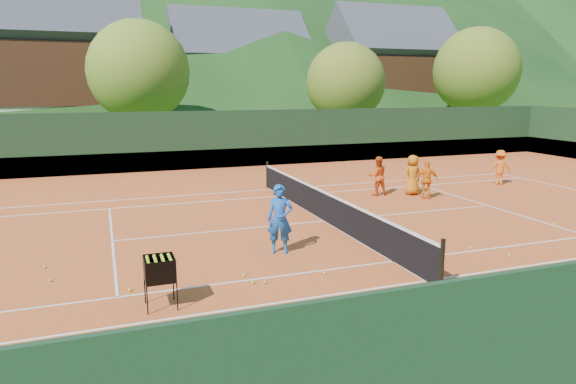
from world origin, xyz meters
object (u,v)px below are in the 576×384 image
object	(u,v)px
student_c	(413,175)
ball_hopper	(160,270)
coach	(280,219)
student_d	(500,168)
student_b	(427,180)
student_a	(378,176)
chalet_right	(389,76)
tennis_net	(325,206)
chalet_mid	(238,79)
chalet_left	(49,68)

from	to	relation	value
student_c	ball_hopper	xyz separation A→B (m)	(-10.52, -7.47, -0.04)
coach	student_d	world-z (taller)	coach
ball_hopper	student_b	bearing A→B (deg)	31.97
student_a	chalet_right	size ratio (longest dim) A/B	0.13
student_a	tennis_net	world-z (taller)	student_a
coach	student_a	size ratio (longest dim) A/B	1.16
student_d	tennis_net	distance (m)	10.15
student_b	student_d	size ratio (longest dim) A/B	0.97
student_b	chalet_mid	distance (m)	32.57
coach	student_b	size ratio (longest dim) A/B	1.21
coach	student_d	size ratio (longest dim) A/B	1.17
student_a	student_c	size ratio (longest dim) A/B	0.97
tennis_net	chalet_left	bearing A→B (deg)	108.43
chalet_mid	tennis_net	bearing A→B (deg)	-100.01
tennis_net	chalet_mid	distance (m)	34.81
student_c	chalet_right	world-z (taller)	chalet_right
student_a	chalet_mid	distance (m)	31.39
student_a	chalet_right	xyz separation A→B (m)	(16.42, 27.02, 4.47)
student_c	tennis_net	distance (m)	5.56
coach	chalet_left	distance (m)	33.75
student_b	ball_hopper	xyz separation A→B (m)	(-10.59, -6.61, 0.01)
ball_hopper	chalet_mid	xyz separation A→B (m)	(11.61, 38.88, 4.22)
student_a	ball_hopper	world-z (taller)	student_a
chalet_left	chalet_mid	bearing A→B (deg)	14.04
student_b	student_c	distance (m)	0.86
tennis_net	chalet_right	xyz separation A→B (m)	(20.00, 30.00, 4.74)
coach	student_d	distance (m)	13.30
tennis_net	ball_hopper	distance (m)	7.44
student_d	ball_hopper	xyz separation A→B (m)	(-15.27, -7.99, -0.01)
student_b	ball_hopper	bearing A→B (deg)	54.14
student_b	chalet_left	distance (m)	32.37
coach	student_c	distance (m)	8.91
chalet_left	chalet_right	distance (m)	30.00
student_d	chalet_left	world-z (taller)	chalet_left
student_d	coach	bearing A→B (deg)	47.17
student_a	student_c	bearing A→B (deg)	173.61
student_d	student_c	bearing A→B (deg)	28.35
student_b	student_c	world-z (taller)	student_c
coach	chalet_mid	distance (m)	37.71
chalet_right	student_b	bearing A→B (deg)	-117.98
student_a	tennis_net	distance (m)	4.67
chalet_mid	coach	bearing A→B (deg)	-102.91
student_b	chalet_right	bearing A→B (deg)	-95.81
tennis_net	chalet_mid	size ratio (longest dim) A/B	0.95
student_b	student_d	distance (m)	4.88
chalet_left	student_c	bearing A→B (deg)	-61.46
coach	tennis_net	xyz separation A→B (m)	(2.38, 2.54, -0.39)
student_a	chalet_left	bearing A→B (deg)	-52.84
chalet_left	student_a	bearing A→B (deg)	-63.31
student_c	ball_hopper	distance (m)	12.90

